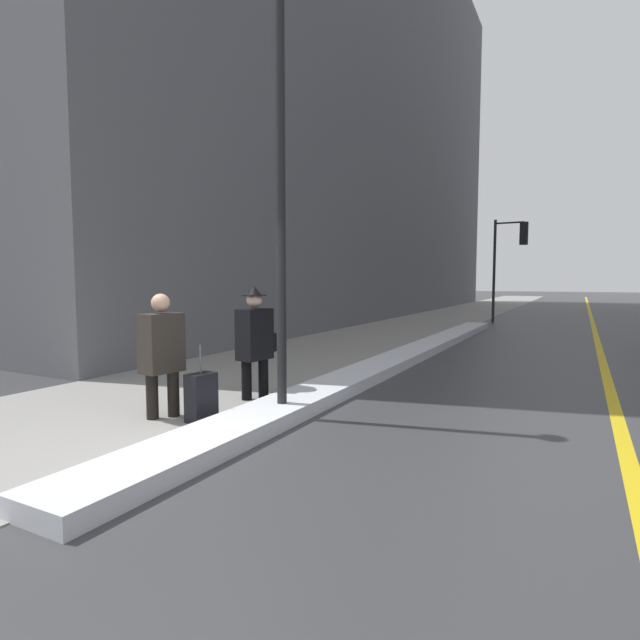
{
  "coord_description": "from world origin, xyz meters",
  "views": [
    {
      "loc": [
        3.54,
        -3.52,
        1.73
      ],
      "look_at": [
        -0.4,
        4.0,
        1.05
      ],
      "focal_mm": 28.0,
      "sensor_mm": 36.0,
      "label": 1
    }
  ],
  "objects_px": {
    "lamp_post": "(280,145)",
    "pedestrian_in_fedora": "(255,338)",
    "pedestrian_nearside": "(162,350)",
    "rolling_suitcase": "(201,398)",
    "traffic_light_near": "(512,248)"
  },
  "relations": [
    {
      "from": "traffic_light_near",
      "to": "pedestrian_in_fedora",
      "type": "bearing_deg",
      "value": -93.13
    },
    {
      "from": "lamp_post",
      "to": "pedestrian_nearside",
      "type": "xyz_separation_m",
      "value": [
        -1.3,
        -0.72,
        -2.49
      ]
    },
    {
      "from": "rolling_suitcase",
      "to": "traffic_light_near",
      "type": "bearing_deg",
      "value": -178.37
    },
    {
      "from": "pedestrian_nearside",
      "to": "rolling_suitcase",
      "type": "height_order",
      "value": "pedestrian_nearside"
    },
    {
      "from": "lamp_post",
      "to": "pedestrian_in_fedora",
      "type": "distance_m",
      "value": 2.68
    },
    {
      "from": "lamp_post",
      "to": "pedestrian_in_fedora",
      "type": "relative_size",
      "value": 3.46
    },
    {
      "from": "lamp_post",
      "to": "pedestrian_nearside",
      "type": "bearing_deg",
      "value": -150.9
    },
    {
      "from": "rolling_suitcase",
      "to": "pedestrian_in_fedora",
      "type": "bearing_deg",
      "value": -169.48
    },
    {
      "from": "pedestrian_in_fedora",
      "to": "rolling_suitcase",
      "type": "height_order",
      "value": "pedestrian_in_fedora"
    },
    {
      "from": "lamp_post",
      "to": "pedestrian_in_fedora",
      "type": "xyz_separation_m",
      "value": [
        -0.85,
        0.65,
        -2.46
      ]
    },
    {
      "from": "traffic_light_near",
      "to": "rolling_suitcase",
      "type": "bearing_deg",
      "value": -92.41
    },
    {
      "from": "pedestrian_nearside",
      "to": "pedestrian_in_fedora",
      "type": "relative_size",
      "value": 0.95
    },
    {
      "from": "pedestrian_nearside",
      "to": "rolling_suitcase",
      "type": "distance_m",
      "value": 0.78
    },
    {
      "from": "pedestrian_nearside",
      "to": "pedestrian_in_fedora",
      "type": "bearing_deg",
      "value": 168.72
    },
    {
      "from": "pedestrian_in_fedora",
      "to": "rolling_suitcase",
      "type": "bearing_deg",
      "value": 10.52
    }
  ]
}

